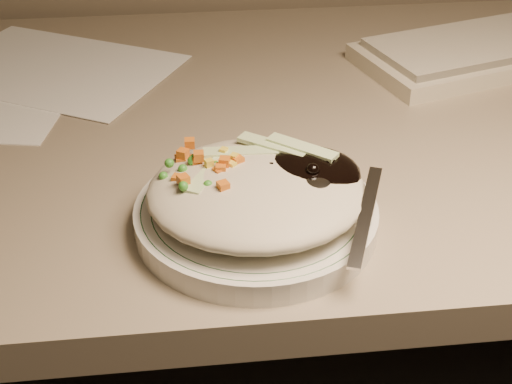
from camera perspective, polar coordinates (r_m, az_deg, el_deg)
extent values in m
cube|color=#80725C|center=(0.86, 4.13, 5.44)|extent=(1.40, 0.70, 0.04)
cylinder|color=silver|center=(0.64, 0.00, -1.95)|extent=(0.22, 0.22, 0.02)
torus|color=#144723|center=(0.63, 0.00, -1.21)|extent=(0.21, 0.21, 0.00)
torus|color=#144723|center=(0.63, 0.00, -1.21)|extent=(0.19, 0.19, 0.00)
ellipsoid|color=#B7AF94|center=(0.62, 0.05, 0.07)|extent=(0.19, 0.18, 0.04)
ellipsoid|color=black|center=(0.63, 3.95, 1.43)|extent=(0.10, 0.09, 0.03)
ellipsoid|color=orange|center=(0.63, -4.22, 0.96)|extent=(0.08, 0.08, 0.02)
sphere|color=black|center=(0.62, 1.22, 1.91)|extent=(0.01, 0.01, 0.01)
sphere|color=black|center=(0.63, 3.75, 2.34)|extent=(0.01, 0.01, 0.01)
sphere|color=black|center=(0.63, 5.91, 2.43)|extent=(0.01, 0.01, 0.01)
sphere|color=black|center=(0.64, 5.06, 2.56)|extent=(0.01, 0.01, 0.01)
sphere|color=black|center=(0.61, 4.56, 1.77)|extent=(0.01, 0.01, 0.01)
sphere|color=black|center=(0.63, 3.64, 1.99)|extent=(0.01, 0.01, 0.01)
sphere|color=black|center=(0.64, 4.47, 2.53)|extent=(0.01, 0.01, 0.01)
cube|color=#CC6216|center=(0.63, -4.60, 2.88)|extent=(0.01, 0.01, 0.01)
cube|color=#CC6216|center=(0.61, -3.03, 1.07)|extent=(0.01, 0.01, 0.01)
cube|color=#CC6216|center=(0.64, -5.87, 3.06)|extent=(0.01, 0.01, 0.01)
cube|color=#CC6216|center=(0.62, -2.54, 2.43)|extent=(0.01, 0.01, 0.01)
cube|color=#CC6216|center=(0.61, -2.83, 1.86)|extent=(0.01, 0.01, 0.01)
cube|color=#CC6216|center=(0.65, -6.02, 2.63)|extent=(0.01, 0.01, 0.01)
cube|color=#CC6216|center=(0.63, -4.82, 2.59)|extent=(0.01, 0.01, 0.01)
cube|color=#CC6216|center=(0.61, -2.98, 1.59)|extent=(0.01, 0.01, 0.01)
cube|color=#CC6216|center=(0.62, -1.46, 2.49)|extent=(0.01, 0.01, 0.01)
cube|color=#CC6216|center=(0.65, -5.33, 3.91)|extent=(0.01, 0.01, 0.01)
cube|color=#CC6216|center=(0.60, -5.83, 0.98)|extent=(0.01, 0.01, 0.01)
cube|color=#CC6216|center=(0.59, -2.64, 0.45)|extent=(0.01, 0.01, 0.01)
cube|color=#CC6216|center=(0.61, -6.27, 0.99)|extent=(0.01, 0.01, 0.01)
cube|color=#CC6216|center=(0.64, -5.95, 2.45)|extent=(0.01, 0.01, 0.01)
sphere|color=#388C28|center=(0.62, -2.92, 1.93)|extent=(0.01, 0.01, 0.01)
sphere|color=#388C28|center=(0.59, -5.84, 0.47)|extent=(0.01, 0.01, 0.01)
sphere|color=#388C28|center=(0.62, -5.89, 1.85)|extent=(0.01, 0.01, 0.01)
sphere|color=#388C28|center=(0.62, -6.96, 2.30)|extent=(0.01, 0.01, 0.01)
sphere|color=#388C28|center=(0.63, -3.22, 2.12)|extent=(0.01, 0.01, 0.01)
sphere|color=#388C28|center=(0.61, -2.38, 0.31)|extent=(0.01, 0.01, 0.01)
sphere|color=#388C28|center=(0.62, -4.27, 1.38)|extent=(0.01, 0.01, 0.01)
sphere|color=#388C28|center=(0.61, -4.81, 0.33)|extent=(0.01, 0.01, 0.01)
sphere|color=#388C28|center=(0.62, -7.42, 1.25)|extent=(0.01, 0.01, 0.01)
sphere|color=#388C28|center=(0.63, -4.94, 2.71)|extent=(0.01, 0.01, 0.01)
sphere|color=#388C28|center=(0.63, -5.13, 2.53)|extent=(0.01, 0.01, 0.01)
sphere|color=#388C28|center=(0.61, -5.79, 1.00)|extent=(0.01, 0.01, 0.01)
sphere|color=#388C28|center=(0.60, -3.86, 0.57)|extent=(0.01, 0.01, 0.01)
sphere|color=#388C28|center=(0.64, -1.23, 2.91)|extent=(0.01, 0.01, 0.01)
cube|color=yellow|center=(0.63, -3.33, 2.12)|extent=(0.01, 0.01, 0.01)
cube|color=yellow|center=(0.62, -1.94, 2.11)|extent=(0.01, 0.01, 0.01)
cube|color=yellow|center=(0.63, -4.32, 2.17)|extent=(0.01, 0.01, 0.01)
cube|color=yellow|center=(0.62, -3.77, 2.31)|extent=(0.01, 0.01, 0.01)
cube|color=yellow|center=(0.62, -4.25, 1.28)|extent=(0.01, 0.01, 0.01)
cube|color=yellow|center=(0.63, -1.77, 2.76)|extent=(0.01, 0.01, 0.01)
cube|color=yellow|center=(0.64, -2.60, 3.24)|extent=(0.01, 0.01, 0.01)
cube|color=yellow|center=(0.62, -3.38, 1.27)|extent=(0.01, 0.01, 0.01)
cube|color=#B2D18C|center=(0.64, -1.24, 3.22)|extent=(0.07, 0.02, 0.00)
cube|color=#B2D18C|center=(0.65, 1.36, 3.75)|extent=(0.06, 0.05, 0.00)
cube|color=#B2D18C|center=(0.62, -3.76, 1.50)|extent=(0.05, 0.07, 0.00)
cube|color=#B2D18C|center=(0.64, 3.70, 3.58)|extent=(0.06, 0.06, 0.00)
cube|color=#B2D18C|center=(0.61, 0.57, 0.69)|extent=(0.07, 0.03, 0.00)
ellipsoid|color=silver|center=(0.61, 4.60, 0.99)|extent=(0.05, 0.06, 0.01)
cube|color=silver|center=(0.59, 8.76, -1.89)|extent=(0.05, 0.11, 0.03)
cube|color=white|center=(0.98, -15.90, 9.50)|extent=(0.36, 0.33, 0.00)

